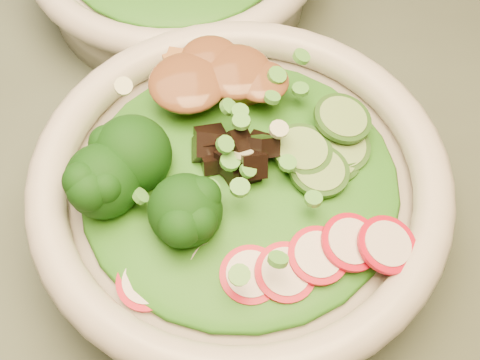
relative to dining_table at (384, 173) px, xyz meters
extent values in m
cube|color=#485748|center=(0.00, 0.00, 0.10)|extent=(1.20, 0.80, 0.03)
cylinder|color=beige|center=(-0.16, -0.11, 0.14)|extent=(0.27, 0.27, 0.06)
torus|color=beige|center=(-0.16, -0.11, 0.18)|extent=(0.30, 0.30, 0.03)
ellipsoid|color=#205D13|center=(-0.16, -0.11, 0.18)|extent=(0.23, 0.23, 0.03)
ellipsoid|color=brown|center=(-0.18, -0.04, 0.21)|extent=(0.08, 0.06, 0.02)
camera|label=1|loc=(-0.19, -0.36, 0.58)|focal=50.00mm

